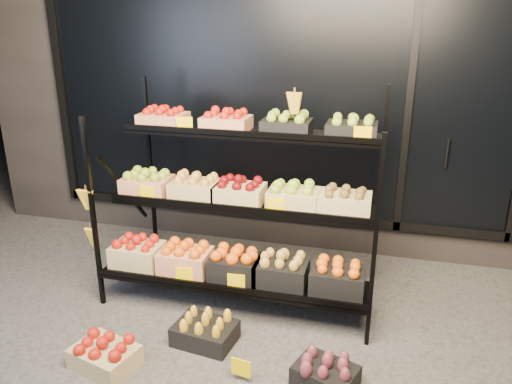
# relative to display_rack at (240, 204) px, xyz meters

# --- Properties ---
(ground) EXTENTS (24.00, 24.00, 0.00)m
(ground) POSITION_rel_display_rack_xyz_m (0.01, -0.60, -0.79)
(ground) COLOR #514F4C
(ground) RESTS_ON ground
(building) EXTENTS (6.00, 2.08, 3.50)m
(building) POSITION_rel_display_rack_xyz_m (0.01, 1.99, 0.96)
(building) COLOR #2D2826
(building) RESTS_ON ground
(display_rack) EXTENTS (2.18, 1.02, 1.74)m
(display_rack) POSITION_rel_display_rack_xyz_m (0.00, 0.00, 0.00)
(display_rack) COLOR black
(display_rack) RESTS_ON ground
(tag_floor_b) EXTENTS (0.13, 0.01, 0.12)m
(tag_floor_b) POSITION_rel_display_rack_xyz_m (0.30, -1.00, -0.73)
(tag_floor_b) COLOR #FCCE00
(tag_floor_b) RESTS_ON ground
(floor_crate_left) EXTENTS (0.46, 0.39, 0.20)m
(floor_crate_left) POSITION_rel_display_rack_xyz_m (-0.60, -1.09, -0.69)
(floor_crate_left) COLOR tan
(floor_crate_left) RESTS_ON ground
(floor_crate_midleft) EXTENTS (0.45, 0.35, 0.21)m
(floor_crate_midleft) POSITION_rel_display_rack_xyz_m (-0.06, -0.68, -0.69)
(floor_crate_midleft) COLOR black
(floor_crate_midleft) RESTS_ON ground
(floor_crate_right) EXTENTS (0.44, 0.38, 0.19)m
(floor_crate_right) POSITION_rel_display_rack_xyz_m (0.81, -0.89, -0.70)
(floor_crate_right) COLOR black
(floor_crate_right) RESTS_ON ground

